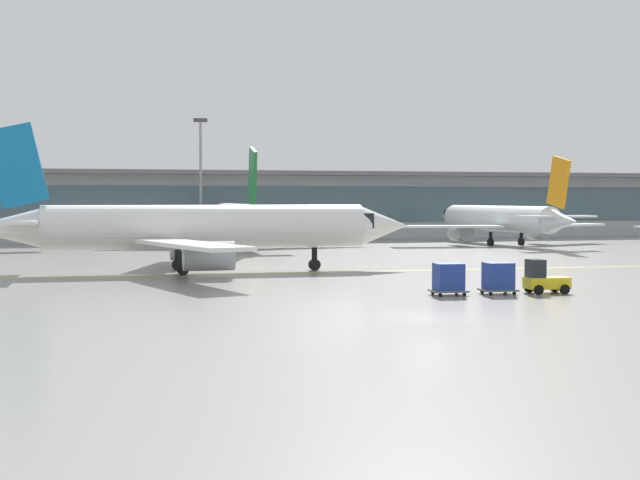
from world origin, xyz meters
The scene contains 10 objects.
ground_plane centered at (0.00, 0.00, 0.00)m, with size 400.00×400.00×0.00m, color gray.
taxiway_centreline_stripe centered at (-6.12, 28.82, 0.00)m, with size 110.00×0.36×0.01m, color yellow.
terminal_concourse centered at (0.00, 89.03, 4.92)m, with size 221.98×11.00×9.60m.
gate_airplane_2 centered at (3.03, 67.52, 3.38)m, with size 31.65×34.06×11.28m.
gate_airplane_3 centered at (35.79, 64.19, 3.18)m, with size 29.74×32.07×10.62m.
taxiing_regional_jet centered at (-6.57, 30.83, 3.47)m, with size 34.87×32.45×11.56m.
baggage_tug centered at (11.33, 8.86, 0.89)m, with size 2.70×1.79×2.10m.
cargo_dolly_lead centered at (8.40, 9.09, 1.05)m, with size 2.22×1.76×1.94m.
cargo_dolly_trailing centered at (5.24, 9.33, 1.05)m, with size 2.22×1.76×1.94m.
apron_light_mast_1 centered at (0.83, 80.91, 8.85)m, with size 1.80×0.36×16.30m.
Camera 1 is at (-17.38, -43.10, 5.88)m, focal length 53.03 mm.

